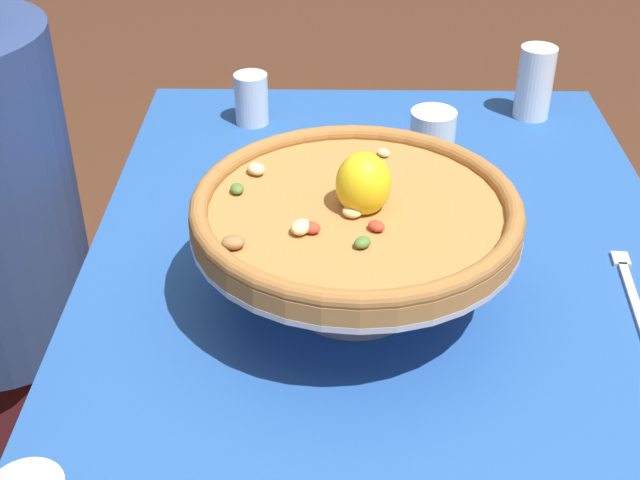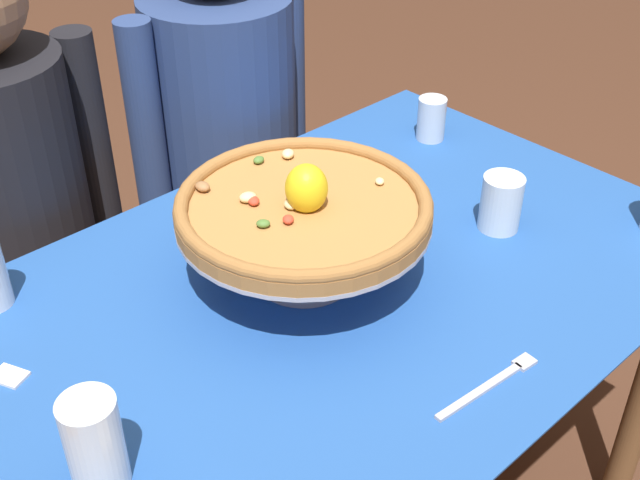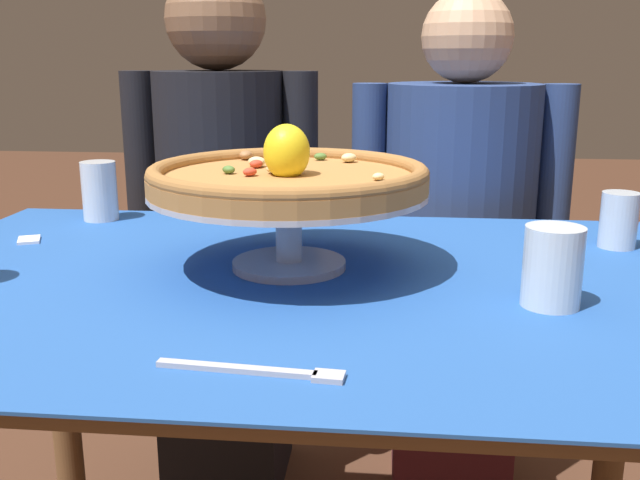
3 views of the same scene
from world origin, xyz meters
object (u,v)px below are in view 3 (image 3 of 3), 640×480
at_px(dinner_fork, 261,371).
at_px(diner_right, 456,261).
at_px(water_glass_back_left, 100,195).
at_px(diner_left, 224,257).
at_px(pizza_stand, 289,210).
at_px(sugar_packet, 29,240).
at_px(water_glass_side_right, 552,272).
at_px(water_glass_back_right, 618,224).
at_px(pizza, 288,176).

xyz_separation_m(dinner_fork, diner_right, (0.29, 1.02, -0.17)).
xyz_separation_m(water_glass_back_left, diner_left, (0.17, 0.30, -0.21)).
height_order(pizza_stand, diner_right, diner_right).
xyz_separation_m(dinner_fork, sugar_packet, (-0.50, 0.49, -0.00)).
bearing_deg(diner_left, water_glass_side_right, -50.05).
bearing_deg(water_glass_back_right, diner_right, 116.04).
xyz_separation_m(water_glass_side_right, diner_right, (-0.05, 0.77, -0.21)).
xyz_separation_m(water_glass_back_left, sugar_packet, (-0.06, -0.18, -0.05)).
bearing_deg(sugar_packet, water_glass_back_right, 3.58).
relative_size(sugar_packet, diner_left, 0.04).
bearing_deg(sugar_packet, diner_right, 33.36).
distance_m(dinner_fork, diner_right, 1.07).
xyz_separation_m(pizza_stand, water_glass_back_right, (0.54, 0.18, -0.05)).
xyz_separation_m(sugar_packet, diner_right, (0.79, 0.52, -0.17)).
height_order(pizza, diner_right, diner_right).
bearing_deg(diner_right, water_glass_back_left, -155.01).
relative_size(pizza, sugar_packet, 8.36).
relative_size(water_glass_back_left, diner_left, 0.09).
relative_size(water_glass_back_left, water_glass_side_right, 1.10).
height_order(water_glass_side_right, sugar_packet, water_glass_side_right).
xyz_separation_m(pizza, sugar_packet, (-0.48, 0.12, -0.14)).
height_order(pizza_stand, water_glass_back_right, pizza_stand).
height_order(pizza_stand, water_glass_side_right, pizza_stand).
relative_size(dinner_fork, sugar_packet, 3.99).
distance_m(pizza, diner_left, 0.71).
distance_m(dinner_fork, diner_left, 1.02).
xyz_separation_m(pizza_stand, diner_right, (0.31, 0.64, -0.26)).
height_order(pizza, water_glass_back_right, pizza).
xyz_separation_m(water_glass_back_right, water_glass_side_right, (-0.17, -0.31, 0.01)).
distance_m(water_glass_back_right, water_glass_side_right, 0.36).
xyz_separation_m(pizza, water_glass_back_right, (0.54, 0.18, -0.10)).
bearing_deg(water_glass_back_right, pizza_stand, -161.52).
distance_m(pizza, sugar_packet, 0.51).
bearing_deg(diner_right, pizza, -116.18).
bearing_deg(pizza_stand, pizza, 151.97).
height_order(water_glass_side_right, diner_right, diner_right).
relative_size(pizza, dinner_fork, 2.10).
bearing_deg(dinner_fork, water_glass_back_right, 47.43).
height_order(dinner_fork, sugar_packet, dinner_fork).
height_order(water_glass_back_left, diner_left, diner_left).
bearing_deg(water_glass_side_right, diner_left, 129.95).
height_order(dinner_fork, diner_left, diner_left).
relative_size(sugar_packet, diner_right, 0.04).
bearing_deg(water_glass_back_right, diner_left, 152.16).
distance_m(pizza_stand, sugar_packet, 0.50).
distance_m(pizza, water_glass_back_left, 0.52).
bearing_deg(pizza_stand, water_glass_back_right, 18.48).
bearing_deg(water_glass_back_right, dinner_fork, -132.57).
distance_m(water_glass_back_right, diner_left, 0.91).
xyz_separation_m(water_glass_back_right, water_glass_back_left, (-0.96, 0.12, 0.01)).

